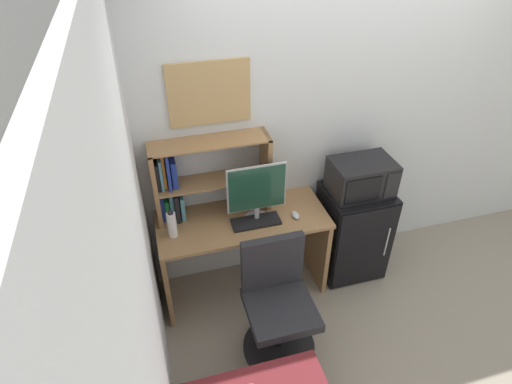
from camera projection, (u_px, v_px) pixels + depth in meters
name	position (u px, v px, depth m)	size (l,w,h in m)	color
wall_back	(387.00, 118.00, 3.46)	(6.40, 0.04, 2.60)	silver
wall_left	(149.00, 345.00, 1.74)	(0.04, 4.40, 2.60)	silver
desk	(243.00, 241.00, 3.39)	(1.31, 0.55, 0.76)	#997047
hutch_bookshelf	(194.00, 179.00, 3.13)	(0.86, 0.23, 0.62)	#997047
monitor	(257.00, 191.00, 3.09)	(0.44, 0.19, 0.48)	#B7B7BC
keyboard	(256.00, 222.00, 3.21)	(0.37, 0.15, 0.02)	black
computer_mouse	(296.00, 215.00, 3.26)	(0.05, 0.09, 0.04)	silver
water_bottle	(172.00, 224.00, 3.04)	(0.07, 0.07, 0.22)	silver
mini_fridge	(352.00, 231.00, 3.66)	(0.53, 0.49, 0.83)	black
microwave	(361.00, 177.00, 3.34)	(0.48, 0.34, 0.28)	black
desk_chair	(278.00, 308.00, 3.03)	(0.54, 0.54, 0.92)	black
wall_corkboard	(209.00, 93.00, 2.89)	(0.57, 0.02, 0.44)	tan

